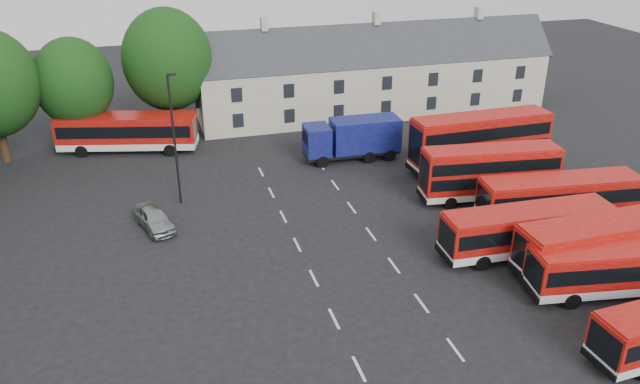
{
  "coord_description": "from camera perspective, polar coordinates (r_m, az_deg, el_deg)",
  "views": [
    {
      "loc": [
        -8.04,
        -27.49,
        20.13
      ],
      "look_at": [
        2.28,
        8.68,
        2.2
      ],
      "focal_mm": 35.0,
      "sensor_mm": 36.0,
      "label": 1
    }
  ],
  "objects": [
    {
      "name": "ground",
      "position": [
        35.01,
        0.32,
        -9.61
      ],
      "size": [
        140.0,
        140.0,
        0.0
      ],
      "primitive_type": "plane",
      "color": "black",
      "rests_on": "ground"
    },
    {
      "name": "bus_row_b",
      "position": [
        38.28,
        26.09,
        -6.02
      ],
      "size": [
        10.78,
        3.98,
        2.98
      ],
      "rotation": [
        0.0,
        0.0,
        -0.15
      ],
      "color": "silver",
      "rests_on": "ground"
    },
    {
      "name": "bus_row_e",
      "position": [
        45.08,
        21.09,
        -0.23
      ],
      "size": [
        11.2,
        3.72,
        3.11
      ],
      "rotation": [
        0.0,
        0.0,
        -0.11
      ],
      "color": "silver",
      "rests_on": "ground"
    },
    {
      "name": "lamppost",
      "position": [
        44.26,
        -13.18,
        4.94
      ],
      "size": [
        0.66,
        0.27,
        9.55
      ],
      "rotation": [
        0.0,
        0.0,
        -0.06
      ],
      "color": "black",
      "rests_on": "ground"
    },
    {
      "name": "silver_car",
      "position": [
        42.86,
        -14.92,
        -2.36
      ],
      "size": [
        2.95,
        4.6,
        1.46
      ],
      "primitive_type": "imported",
      "rotation": [
        0.0,
        0.0,
        0.31
      ],
      "color": "#A4A6AB",
      "rests_on": "ground"
    },
    {
      "name": "bus_dd_north",
      "position": [
        51.26,
        14.42,
        4.71
      ],
      "size": [
        11.36,
        2.87,
        4.64
      ],
      "rotation": [
        0.0,
        0.0,
        0.02
      ],
      "color": "silver",
      "rests_on": "ground"
    },
    {
      "name": "bus_row_d",
      "position": [
        40.12,
        18.47,
        -3.09
      ],
      "size": [
        10.84,
        2.85,
        3.04
      ],
      "rotation": [
        0.0,
        0.0,
        -0.03
      ],
      "color": "silver",
      "rests_on": "ground"
    },
    {
      "name": "box_truck",
      "position": [
        52.07,
        3.06,
        5.03
      ],
      "size": [
        8.03,
        2.73,
        3.48
      ],
      "rotation": [
        0.0,
        0.0,
        -0.03
      ],
      "color": "black",
      "rests_on": "ground"
    },
    {
      "name": "lane_markings",
      "position": [
        37.23,
        3.18,
        -7.28
      ],
      "size": [
        5.15,
        33.8,
        0.01
      ],
      "color": "beige",
      "rests_on": "ground"
    },
    {
      "name": "terrace_houses",
      "position": [
        63.68,
        4.97,
        10.59
      ],
      "size": [
        35.7,
        7.13,
        10.06
      ],
      "color": "beige",
      "rests_on": "ground"
    },
    {
      "name": "bus_row_c",
      "position": [
        40.16,
        25.21,
        -4.0
      ],
      "size": [
        11.82,
        2.91,
        3.33
      ],
      "rotation": [
        0.0,
        0.0,
        0.01
      ],
      "color": "silver",
      "rests_on": "ground"
    },
    {
      "name": "bus_north",
      "position": [
        56.13,
        -17.21,
        5.46
      ],
      "size": [
        11.94,
        5.39,
        3.29
      ],
      "rotation": [
        0.0,
        0.0,
        -0.24
      ],
      "color": "silver",
      "rests_on": "ground"
    },
    {
      "name": "bus_dd_south",
      "position": [
        46.36,
        15.27,
        1.92
      ],
      "size": [
        10.03,
        3.42,
        4.03
      ],
      "rotation": [
        0.0,
        0.0,
        -0.12
      ],
      "color": "silver",
      "rests_on": "ground"
    }
  ]
}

